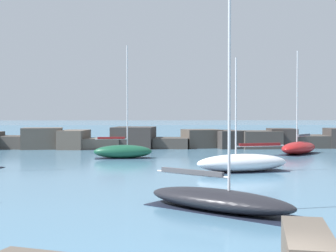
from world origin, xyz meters
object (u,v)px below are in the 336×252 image
(sailboat_moored_3, at_px, (242,163))
(sailboat_moored_7, at_px, (218,199))
(sailboat_moored_4, at_px, (299,148))
(sailboat_moored_0, at_px, (123,151))

(sailboat_moored_3, bearing_deg, sailboat_moored_7, -106.93)
(sailboat_moored_3, height_order, sailboat_moored_7, sailboat_moored_7)
(sailboat_moored_3, relative_size, sailboat_moored_4, 0.77)
(sailboat_moored_0, height_order, sailboat_moored_3, sailboat_moored_0)
(sailboat_moored_0, xyz_separation_m, sailboat_moored_4, (17.99, 3.55, -0.01))
(sailboat_moored_0, distance_m, sailboat_moored_7, 24.46)
(sailboat_moored_7, bearing_deg, sailboat_moored_4, 64.52)
(sailboat_moored_3, relative_size, sailboat_moored_7, 0.88)
(sailboat_moored_3, height_order, sailboat_moored_4, sailboat_moored_4)
(sailboat_moored_4, xyz_separation_m, sailboat_moored_7, (-13.11, -27.51, -0.18))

